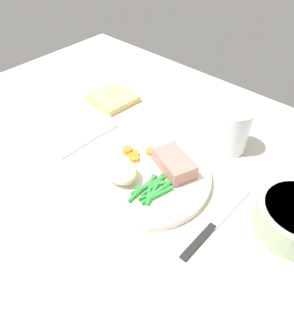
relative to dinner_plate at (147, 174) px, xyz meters
The scene contains 10 objects.
dining_table 3.71cm from the dinner_plate, behind, with size 120.00×90.00×2.00cm.
dinner_plate is the anchor object (origin of this frame).
meat_portion 5.97cm from the dinner_plate, 49.40° to the left, with size 8.97×5.37×3.23cm, color #B2756B.
mashed_potatoes 5.96cm from the dinner_plate, 116.57° to the right, with size 6.97×5.74×3.86cm, color beige.
carrot_slices 5.61cm from the dinner_plate, 160.31° to the left, with size 5.83×5.84×1.27cm.
green_beans 5.11cm from the dinner_plate, 35.78° to the right, with size 5.82×10.14×0.85cm.
fork 17.62cm from the dinner_plate, behind, with size 1.44×16.60×0.40cm.
knife 16.74cm from the dinner_plate, ahead, with size 1.70×20.50×0.64cm.
water_glass 20.89cm from the dinner_plate, 69.09° to the left, with size 7.32×7.32×10.04cm.
napkin 30.16cm from the dinner_plate, 150.00° to the left, with size 10.99×10.64×1.59cm, color #DBBC6B.
Camera 1 is at (32.83, -32.20, 47.72)cm, focal length 33.28 mm.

